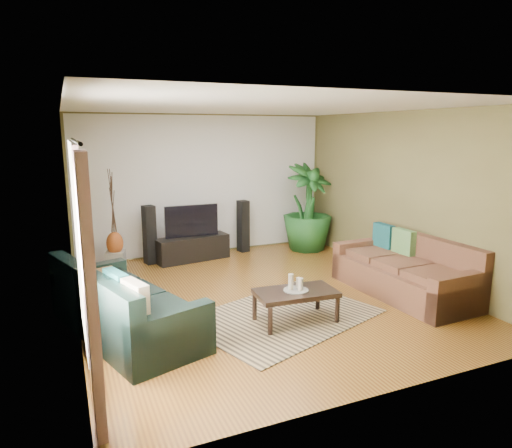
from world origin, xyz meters
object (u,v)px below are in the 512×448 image
speaker_left (150,235)px  side_table (97,292)px  sofa_left (125,299)px  speaker_right (243,226)px  sofa_right (404,266)px  television (192,221)px  coffee_table (296,306)px  vase (115,243)px  potted_plant (307,207)px  pedestal (116,260)px  tv_stand (193,248)px

speaker_left → side_table: size_ratio=1.89×
sofa_left → speaker_right: size_ratio=2.23×
sofa_right → television: bearing=-144.3°
coffee_table → vase: (-1.83, 3.26, 0.25)m
sofa_left → potted_plant: size_ratio=1.32×
sofa_right → speaker_left: 4.41m
pedestal → side_table: bearing=-103.3°
speaker_right → sofa_right: bearing=-78.7°
speaker_right → vase: (-2.50, -0.22, -0.05)m
television → sofa_right: bearing=-51.7°
sofa_left → coffee_table: sofa_left is taller
coffee_table → speaker_left: 3.58m
tv_stand → speaker_right: speaker_right is taller
television → vase: size_ratio=2.46×
coffee_table → vase: size_ratio=2.50×
sofa_right → vase: size_ratio=5.41×
tv_stand → television: bearing=81.3°
sofa_left → speaker_right: bearing=-60.2°
speaker_left → pedestal: 0.73m
coffee_table → side_table: bearing=154.1°
potted_plant → vase: 3.77m
coffee_table → tv_stand: (-0.44, 3.26, 0.02)m
speaker_right → vase: speaker_right is taller
potted_plant → sofa_right: bearing=-89.5°
television → potted_plant: potted_plant is taller
potted_plant → vase: size_ratio=4.30×
speaker_left → sofa_left: bearing=-118.7°
side_table → television: bearing=46.6°
pedestal → speaker_left: bearing=8.2°
television → coffee_table: bearing=-82.3°
sofa_left → sofa_right: size_ratio=1.05×
coffee_table → television: size_ratio=1.01×
potted_plant → side_table: potted_plant is taller
speaker_right → vase: 2.51m
television → pedestal: size_ratio=3.16×
coffee_table → tv_stand: 3.29m
coffee_table → television: 3.35m
tv_stand → pedestal: size_ratio=4.30×
television → vase: (-1.39, -0.01, -0.29)m
speaker_left → potted_plant: size_ratio=0.61×
sofa_right → speaker_left: size_ratio=2.05×
sofa_right → side_table: (-4.23, 1.06, -0.14)m
coffee_table → television: (-0.44, 3.28, 0.54)m
television → speaker_right: 1.15m
coffee_table → speaker_right: speaker_right is taller
speaker_left → vase: size_ratio=2.64×
sofa_left → sofa_right: (3.96, -0.26, 0.00)m
sofa_left → potted_plant: 4.73m
television → side_table: 2.73m
pedestal → speaker_right: bearing=5.1°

